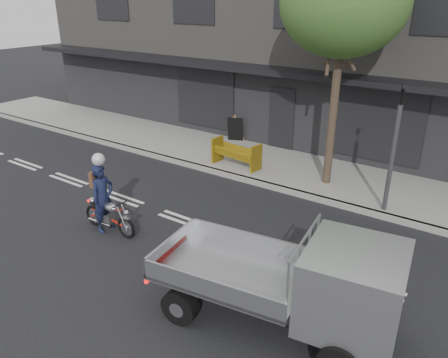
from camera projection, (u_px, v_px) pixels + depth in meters
ground at (185, 221)px, 11.49m from camera, size 80.00×80.00×0.00m
sidewalk at (271, 165)px, 15.02m from camera, size 32.00×3.20×0.15m
kerb at (247, 180)px, 13.81m from camera, size 32.00×0.20×0.15m
building_main at (351, 32)px, 18.47m from camera, size 26.00×10.00×8.00m
street_tree at (344, 3)px, 11.44m from camera, size 3.40×3.40×6.74m
traffic_light_pole at (392, 157)px, 11.19m from camera, size 0.12×0.12×3.50m
motorcycle at (109, 215)px, 10.83m from camera, size 1.71×0.50×0.88m
rider at (103, 198)px, 10.74m from camera, size 0.43×0.64×1.75m
flatbed_ute at (328, 285)px, 7.15m from camera, size 4.42×2.25×1.96m
construction_barrier at (232, 155)px, 14.33m from camera, size 1.72×0.88×0.92m
sandwich_board at (235, 129)px, 17.01m from camera, size 0.71×0.60×0.95m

